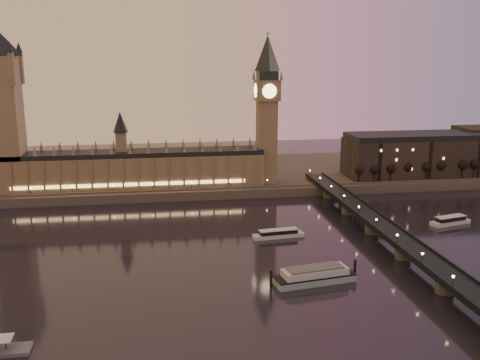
% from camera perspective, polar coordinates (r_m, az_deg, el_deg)
% --- Properties ---
extents(ground, '(700.00, 700.00, 0.00)m').
position_cam_1_polar(ground, '(261.67, -3.62, -7.98)').
color(ground, black).
rests_on(ground, ground).
extents(far_embankment, '(560.00, 130.00, 6.00)m').
position_cam_1_polar(far_embankment, '(421.45, -1.59, 0.60)').
color(far_embankment, '#423D35').
rests_on(far_embankment, ground).
extents(palace_of_westminster, '(180.00, 26.62, 52.00)m').
position_cam_1_polar(palace_of_westminster, '(371.96, -11.54, 1.61)').
color(palace_of_westminster, brown).
rests_on(palace_of_westminster, ground).
extents(victoria_tower, '(31.68, 31.68, 118.00)m').
position_cam_1_polar(victoria_tower, '(378.71, -24.11, 7.69)').
color(victoria_tower, brown).
rests_on(victoria_tower, ground).
extents(big_ben, '(17.68, 17.68, 104.00)m').
position_cam_1_polar(big_ben, '(373.19, 2.90, 8.45)').
color(big_ben, brown).
rests_on(big_ben, ground).
extents(westminster_bridge, '(13.20, 260.00, 15.30)m').
position_cam_1_polar(westminster_bridge, '(282.26, 15.32, -5.65)').
color(westminster_bridge, black).
rests_on(westminster_bridge, ground).
extents(city_block, '(155.00, 45.00, 34.00)m').
position_cam_1_polar(city_block, '(437.93, 20.96, 2.78)').
color(city_block, black).
rests_on(city_block, ground).
extents(bare_tree_0, '(6.54, 6.54, 13.30)m').
position_cam_1_polar(bare_tree_0, '(386.52, 12.45, 1.12)').
color(bare_tree_0, black).
rests_on(bare_tree_0, ground).
extents(bare_tree_1, '(6.54, 6.54, 13.30)m').
position_cam_1_polar(bare_tree_1, '(391.36, 14.23, 1.17)').
color(bare_tree_1, black).
rests_on(bare_tree_1, ground).
extents(bare_tree_2, '(6.54, 6.54, 13.30)m').
position_cam_1_polar(bare_tree_2, '(396.57, 15.96, 1.22)').
color(bare_tree_2, black).
rests_on(bare_tree_2, ground).
extents(bare_tree_3, '(6.54, 6.54, 13.30)m').
position_cam_1_polar(bare_tree_3, '(402.13, 17.65, 1.27)').
color(bare_tree_3, black).
rests_on(bare_tree_3, ground).
extents(bare_tree_4, '(6.54, 6.54, 13.30)m').
position_cam_1_polar(bare_tree_4, '(408.03, 19.29, 1.31)').
color(bare_tree_4, black).
rests_on(bare_tree_4, ground).
extents(bare_tree_5, '(6.54, 6.54, 13.30)m').
position_cam_1_polar(bare_tree_5, '(414.25, 20.88, 1.35)').
color(bare_tree_5, black).
rests_on(bare_tree_5, ground).
extents(bare_tree_6, '(6.54, 6.54, 13.30)m').
position_cam_1_polar(bare_tree_6, '(420.78, 22.42, 1.39)').
color(bare_tree_6, black).
rests_on(bare_tree_6, ground).
extents(bare_tree_7, '(6.54, 6.54, 13.30)m').
position_cam_1_polar(bare_tree_7, '(427.61, 23.91, 1.43)').
color(bare_tree_7, black).
rests_on(bare_tree_7, ground).
extents(cruise_boat_a, '(27.84, 8.78, 4.38)m').
position_cam_1_polar(cruise_boat_a, '(285.58, 4.11, -5.75)').
color(cruise_boat_a, silver).
rests_on(cruise_boat_a, ground).
extents(cruise_boat_c, '(25.27, 12.25, 4.88)m').
position_cam_1_polar(cruise_boat_c, '(329.10, 21.52, -4.06)').
color(cruise_boat_c, silver).
rests_on(cruise_boat_c, ground).
extents(moored_barge, '(39.93, 15.10, 7.41)m').
position_cam_1_polar(moored_barge, '(232.36, 7.97, -10.05)').
color(moored_barge, '#88A0AD').
rests_on(moored_barge, ground).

